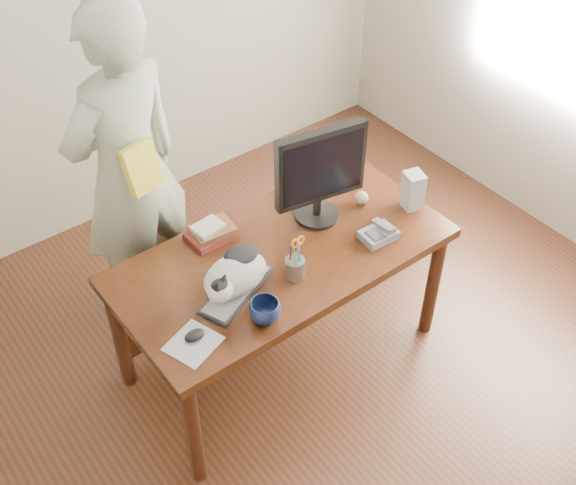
% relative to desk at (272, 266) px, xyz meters
% --- Properties ---
extents(room, '(4.50, 4.50, 4.50)m').
position_rel_desk_xyz_m(room, '(0.00, -0.68, 0.75)').
color(room, black).
rests_on(room, ground).
extents(desk, '(1.60, 0.80, 0.75)m').
position_rel_desk_xyz_m(desk, '(0.00, 0.00, 0.00)').
color(desk, black).
rests_on(desk, ground).
extents(keyboard, '(0.43, 0.30, 0.02)m').
position_rel_desk_xyz_m(keyboard, '(-0.31, -0.16, 0.16)').
color(keyboard, black).
rests_on(keyboard, desk).
extents(cat, '(0.38, 0.30, 0.22)m').
position_rel_desk_xyz_m(cat, '(-0.33, -0.17, 0.27)').
color(cat, silver).
rests_on(cat, keyboard).
extents(monitor, '(0.46, 0.26, 0.52)m').
position_rel_desk_xyz_m(monitor, '(0.30, 0.01, 0.44)').
color(monitor, black).
rests_on(monitor, desk).
extents(pen_cup, '(0.10, 0.10, 0.23)m').
position_rel_desk_xyz_m(pen_cup, '(-0.05, -0.24, 0.21)').
color(pen_cup, gray).
rests_on(pen_cup, desk).
extents(mousepad, '(0.25, 0.24, 0.00)m').
position_rel_desk_xyz_m(mousepad, '(-0.62, -0.30, 0.15)').
color(mousepad, silver).
rests_on(mousepad, desk).
extents(mouse, '(0.11, 0.09, 0.04)m').
position_rel_desk_xyz_m(mouse, '(-0.60, -0.28, 0.17)').
color(mouse, black).
rests_on(mouse, mousepad).
extents(coffee_mug, '(0.19, 0.19, 0.11)m').
position_rel_desk_xyz_m(coffee_mug, '(-0.31, -0.37, 0.20)').
color(coffee_mug, '#0D1636').
rests_on(coffee_mug, desk).
extents(phone, '(0.18, 0.15, 0.08)m').
position_rel_desk_xyz_m(phone, '(0.43, -0.28, 0.17)').
color(phone, slate).
rests_on(phone, desk).
extents(speaker, '(0.11, 0.12, 0.20)m').
position_rel_desk_xyz_m(speaker, '(0.73, -0.20, 0.25)').
color(speaker, '#ABABAE').
rests_on(speaker, desk).
extents(baseball, '(0.07, 0.07, 0.07)m').
position_rel_desk_xyz_m(baseball, '(0.54, -0.03, 0.18)').
color(baseball, beige).
rests_on(baseball, desk).
extents(book_stack, '(0.23, 0.17, 0.08)m').
position_rel_desk_xyz_m(book_stack, '(-0.20, 0.21, 0.18)').
color(book_stack, '#551617').
rests_on(book_stack, desk).
extents(calculator, '(0.19, 0.23, 0.06)m').
position_rel_desk_xyz_m(calculator, '(0.50, 0.23, 0.18)').
color(calculator, slate).
rests_on(calculator, desk).
extents(person, '(0.74, 0.56, 1.84)m').
position_rel_desk_xyz_m(person, '(-0.36, 0.70, 0.32)').
color(person, beige).
rests_on(person, ground).
extents(held_book, '(0.19, 0.14, 0.24)m').
position_rel_desk_xyz_m(held_book, '(-0.36, 0.53, 0.45)').
color(held_book, yellow).
rests_on(held_book, person).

